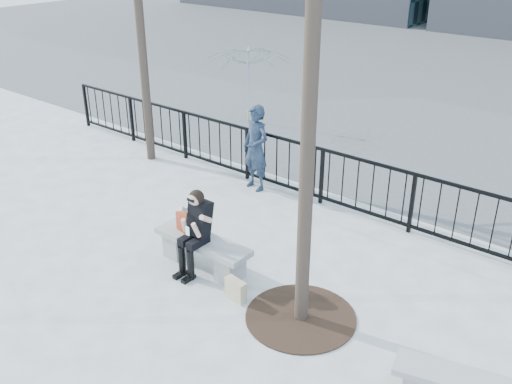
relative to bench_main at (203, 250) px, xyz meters
The scene contains 10 objects.
ground 0.30m from the bench_main, ahead, with size 120.00×120.00×0.00m, color gray.
street_surface 15.00m from the bench_main, 90.00° to the left, with size 60.00×23.00×0.01m, color #474747.
railing 3.01m from the bench_main, 90.00° to the left, with size 14.00×0.06×1.10m.
tree_grate 1.92m from the bench_main, ahead, with size 1.50×1.50×0.02m, color black.
bench_main is the anchor object (origin of this frame).
seated_woman 0.40m from the bench_main, 90.00° to the right, with size 0.50×0.64×1.34m.
handbag 0.48m from the bench_main, behind, with size 0.36×0.17×0.30m, color #992A12.
shopping_bag 1.02m from the bench_main, 19.50° to the right, with size 0.34×0.13×0.32m, color beige.
standing_man 3.03m from the bench_main, 113.04° to the left, with size 0.62×0.41×1.71m, color black.
vendor_umbrella 7.09m from the bench_main, 124.01° to the left, with size 2.19×2.23×2.01m, color yellow.
Camera 1 is at (5.32, -5.32, 4.84)m, focal length 40.00 mm.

